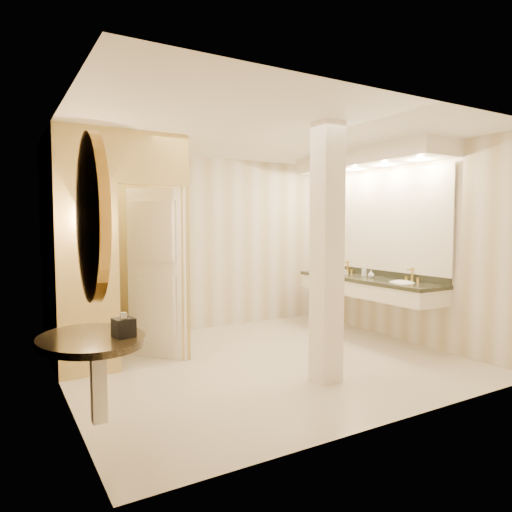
{
  "coord_description": "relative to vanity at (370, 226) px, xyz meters",
  "views": [
    {
      "loc": [
        -2.82,
        -4.63,
        1.66
      ],
      "look_at": [
        -0.0,
        0.2,
        1.27
      ],
      "focal_mm": 32.0,
      "sensor_mm": 36.0,
      "label": 1
    }
  ],
  "objects": [
    {
      "name": "wall_back",
      "position": [
        -1.98,
        1.7,
        -0.28
      ],
      "size": [
        4.5,
        0.02,
        2.7
      ],
      "primitive_type": "cube",
      "color": "silver",
      "rests_on": "floor"
    },
    {
      "name": "soap_bottle_a",
      "position": [
        -0.11,
        0.42,
        -0.69
      ],
      "size": [
        0.07,
        0.07,
        0.12
      ],
      "primitive_type": "imported",
      "rotation": [
        0.0,
        0.0,
        0.35
      ],
      "color": "beige",
      "rests_on": "vanity"
    },
    {
      "name": "wall_sconce",
      "position": [
        -3.9,
        0.13,
        0.1
      ],
      "size": [
        0.14,
        0.14,
        0.42
      ],
      "color": "gold",
      "rests_on": "toilet_closet"
    },
    {
      "name": "console_shelf",
      "position": [
        -4.19,
        -1.63,
        -0.29
      ],
      "size": [
        0.9,
        0.9,
        1.9
      ],
      "color": "black",
      "rests_on": "floor"
    },
    {
      "name": "pillar",
      "position": [
        -1.77,
        -1.2,
        -0.28
      ],
      "size": [
        0.26,
        0.26,
        2.7
      ],
      "primitive_type": "cube",
      "color": "white",
      "rests_on": "floor"
    },
    {
      "name": "wall_front",
      "position": [
        -1.98,
        -2.3,
        -0.28
      ],
      "size": [
        4.5,
        0.02,
        2.7
      ],
      "primitive_type": "cube",
      "color": "silver",
      "rests_on": "floor"
    },
    {
      "name": "soap_bottle_b",
      "position": [
        -0.03,
        -0.08,
        -0.7
      ],
      "size": [
        0.1,
        0.1,
        0.11
      ],
      "primitive_type": "imported",
      "rotation": [
        0.0,
        0.0,
        0.18
      ],
      "color": "silver",
      "rests_on": "vanity"
    },
    {
      "name": "ceiling",
      "position": [
        -1.98,
        -0.3,
        1.07
      ],
      "size": [
        4.5,
        4.5,
        0.0
      ],
      "primitive_type": "plane",
      "rotation": [
        3.14,
        0.0,
        0.0
      ],
      "color": "white",
      "rests_on": "wall_back"
    },
    {
      "name": "toilet_closet",
      "position": [
        -3.11,
        0.66,
        -0.24
      ],
      "size": [
        1.5,
        1.55,
        2.7
      ],
      "color": "#EBCB7B",
      "rests_on": "floor"
    },
    {
      "name": "tissue_box",
      "position": [
        -4.02,
        -1.78,
        -0.69
      ],
      "size": [
        0.15,
        0.15,
        0.13
      ],
      "primitive_type": "cube",
      "rotation": [
        0.0,
        0.0,
        0.17
      ],
      "color": "black",
      "rests_on": "console_shelf"
    },
    {
      "name": "vanity",
      "position": [
        0.0,
        0.0,
        0.0
      ],
      "size": [
        0.75,
        2.61,
        2.09
      ],
      "color": "white",
      "rests_on": "floor"
    },
    {
      "name": "floor",
      "position": [
        -1.98,
        -0.3,
        -1.63
      ],
      "size": [
        4.5,
        4.5,
        0.0
      ],
      "primitive_type": "plane",
      "color": "beige",
      "rests_on": "ground"
    },
    {
      "name": "toilet",
      "position": [
        -3.65,
        1.32,
        -1.21
      ],
      "size": [
        0.57,
        0.87,
        0.83
      ],
      "primitive_type": "imported",
      "rotation": [
        0.0,
        0.0,
        3.01
      ],
      "color": "white",
      "rests_on": "floor"
    },
    {
      "name": "soap_bottle_c",
      "position": [
        -0.01,
        0.09,
        -0.65
      ],
      "size": [
        0.1,
        0.1,
        0.2
      ],
      "primitive_type": "imported",
      "rotation": [
        0.0,
        0.0,
        0.41
      ],
      "color": "#C6B28C",
      "rests_on": "vanity"
    },
    {
      "name": "wall_right",
      "position": [
        0.27,
        -0.3,
        -0.28
      ],
      "size": [
        0.02,
        4.0,
        2.7
      ],
      "primitive_type": "cube",
      "color": "silver",
      "rests_on": "floor"
    },
    {
      "name": "wall_left",
      "position": [
        -4.23,
        -0.3,
        -0.28
      ],
      "size": [
        0.02,
        4.0,
        2.7
      ],
      "primitive_type": "cube",
      "color": "silver",
      "rests_on": "floor"
    }
  ]
}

